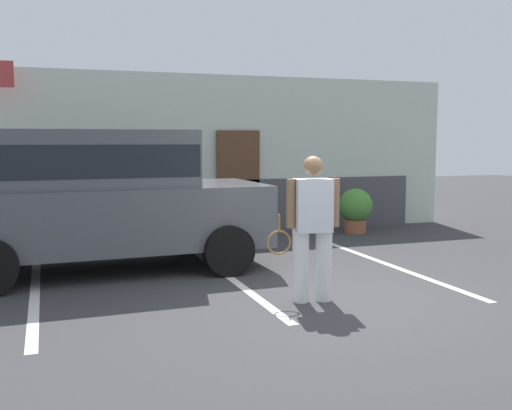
% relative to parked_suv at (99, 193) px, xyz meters
% --- Properties ---
extents(ground_plane, '(40.00, 40.00, 0.00)m').
position_rel_parked_suv_xyz_m(ground_plane, '(2.50, -2.62, -1.15)').
color(ground_plane, '#38383A').
extents(parking_stripe_0, '(0.12, 4.40, 0.01)m').
position_rel_parked_suv_xyz_m(parking_stripe_0, '(-0.90, -1.12, -1.14)').
color(parking_stripe_0, silver).
rests_on(parking_stripe_0, ground_plane).
extents(parking_stripe_1, '(0.12, 4.40, 0.01)m').
position_rel_parked_suv_xyz_m(parking_stripe_1, '(1.66, -1.12, -1.14)').
color(parking_stripe_1, silver).
rests_on(parking_stripe_1, ground_plane).
extents(parking_stripe_2, '(0.12, 4.40, 0.01)m').
position_rel_parked_suv_xyz_m(parking_stripe_2, '(4.21, -1.12, -1.14)').
color(parking_stripe_2, silver).
rests_on(parking_stripe_2, ground_plane).
extents(house_frontage, '(10.61, 0.40, 3.21)m').
position_rel_parked_suv_xyz_m(house_frontage, '(2.50, 2.91, 0.36)').
color(house_frontage, silver).
rests_on(house_frontage, ground_plane).
extents(parked_suv, '(4.64, 2.25, 2.05)m').
position_rel_parked_suv_xyz_m(parked_suv, '(0.00, 0.00, 0.00)').
color(parked_suv, '#4C4F54').
rests_on(parked_suv, ground_plane).
extents(tennis_player_man, '(0.89, 0.32, 1.73)m').
position_rel_parked_suv_xyz_m(tennis_player_man, '(2.22, -2.52, -0.25)').
color(tennis_player_man, white).
rests_on(tennis_player_man, ground_plane).
extents(potted_plant_by_porch, '(0.70, 0.70, 0.92)m').
position_rel_parked_suv_xyz_m(potted_plant_by_porch, '(5.28, 1.96, -0.64)').
color(potted_plant_by_porch, '#9E5638').
rests_on(potted_plant_by_porch, ground_plane).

